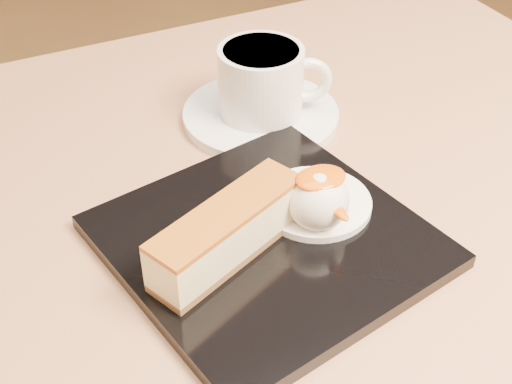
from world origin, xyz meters
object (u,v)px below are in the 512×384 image
dessert_plate (267,241)px  saucer (261,115)px  table (316,363)px  ice_cream_scoop (318,200)px  coffee_cup (263,80)px  cheesecake (228,232)px

dessert_plate → saucer: size_ratio=1.47×
table → ice_cream_scoop: bearing=131.5°
table → coffee_cup: (0.03, 0.17, 0.20)m
table → saucer: size_ratio=5.33×
table → saucer: saucer is taller
table → coffee_cup: coffee_cup is taller
cheesecake → ice_cream_scoop: size_ratio=2.86×
ice_cream_scoop → saucer: 0.18m
table → coffee_cup: 0.27m
dessert_plate → coffee_cup: 0.18m
table → coffee_cup: size_ratio=7.74×
dessert_plate → saucer: dessert_plate is taller
cheesecake → coffee_cup: 0.20m
table → saucer: 0.24m
table → dessert_plate: 0.17m
coffee_cup → dessert_plate: bearing=-91.5°
coffee_cup → table: bearing=-76.2°
saucer → coffee_cup: size_ratio=1.45×
dessert_plate → ice_cream_scoop: size_ratio=4.63×
dessert_plate → saucer: 0.18m
saucer → coffee_cup: bearing=-23.8°
dessert_plate → coffee_cup: coffee_cup is taller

